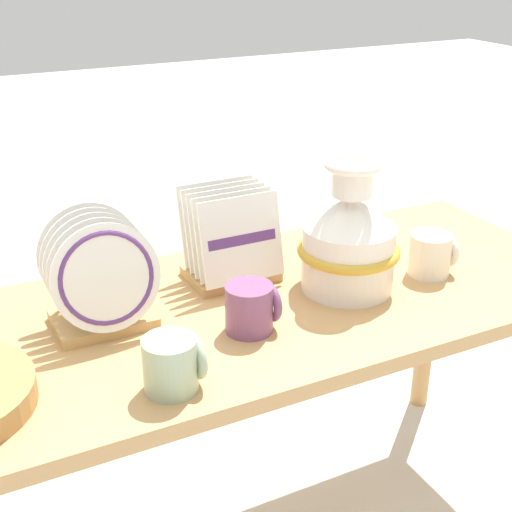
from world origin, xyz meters
The scene contains 8 objects.
display_table centered at (0.00, 0.00, 0.61)m, with size 1.59×0.65×0.69m.
ceramic_vase centered at (0.22, -0.03, 0.81)m, with size 0.23×0.23×0.30m.
dish_rack_round_plates centered at (-0.33, 0.05, 0.79)m, with size 0.22×0.18×0.24m.
dish_rack_square_plates centered at (0.00, 0.13, 0.78)m, with size 0.20×0.17×0.22m.
mug_cream_glaze centered at (0.43, -0.06, 0.74)m, with size 0.11×0.10×0.10m.
mug_sage_glaze centered at (-0.28, -0.23, 0.74)m, with size 0.11×0.10×0.10m.
mug_plum_glaze centered at (-0.06, -0.10, 0.74)m, with size 0.11×0.10×0.10m.
fruit_bowl centered at (0.35, 0.14, 0.73)m, with size 0.13×0.13×0.09m.
Camera 1 is at (-0.62, -1.24, 1.44)m, focal length 50.00 mm.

